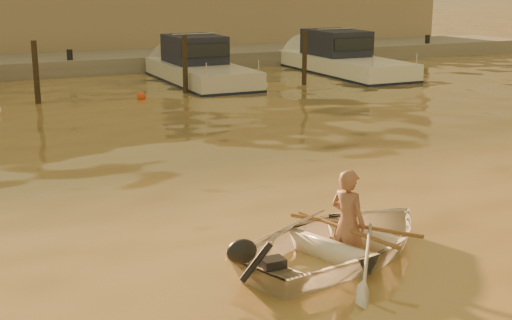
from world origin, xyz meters
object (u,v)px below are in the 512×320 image
dinghy (343,241)px  moored_boat_5 (345,58)px  moored_boat_4 (201,66)px  person (348,223)px

dinghy → moored_boat_5: size_ratio=0.43×
dinghy → moored_boat_5: moored_boat_5 is taller
moored_boat_4 → moored_boat_5: same height
moored_boat_5 → moored_boat_4: bearing=180.0°
dinghy → person: size_ratio=2.22×
dinghy → moored_boat_5: (10.75, 17.42, 0.38)m
moored_boat_4 → moored_boat_5: size_ratio=0.90×
dinghy → moored_boat_4: bearing=-34.5°
moored_boat_4 → moored_boat_5: 6.44m
person → moored_boat_4: bearing=-34.3°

